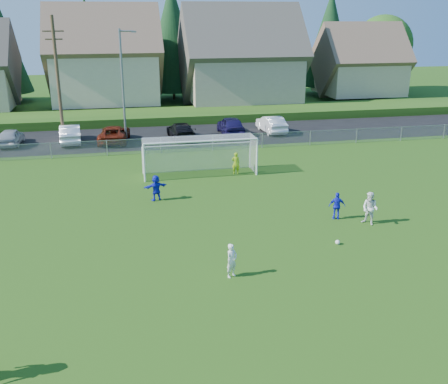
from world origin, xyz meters
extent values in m
plane|color=#193D0C|center=(0.00, 0.00, 0.00)|extent=(160.00, 160.00, 0.00)
plane|color=black|center=(0.00, 27.50, 0.01)|extent=(60.00, 60.00, 0.00)
cube|color=#1E420F|center=(0.00, 35.00, 0.40)|extent=(70.00, 6.00, 0.80)
sphere|color=white|center=(4.44, 3.62, 0.11)|extent=(0.22, 0.22, 0.22)
imported|color=white|center=(-1.02, 1.59, 0.71)|extent=(0.62, 0.57, 1.43)
imported|color=white|center=(6.97, 5.59, 0.85)|extent=(1.00, 1.04, 1.69)
imported|color=#161FCE|center=(5.65, 6.60, 0.72)|extent=(0.90, 0.57, 1.43)
imported|color=#161FCE|center=(-3.23, 11.38, 0.74)|extent=(1.44, 0.79, 1.48)
imported|color=#B0D419|center=(2.35, 15.50, 0.73)|extent=(0.59, 0.44, 1.47)
imported|color=#A3A7AB|center=(-13.61, 26.99, 0.68)|extent=(1.72, 4.03, 1.36)
imported|color=white|center=(-8.95, 26.88, 0.76)|extent=(1.91, 4.69, 1.51)
imported|color=#631A0B|center=(-5.43, 26.42, 0.68)|extent=(2.84, 5.14, 1.36)
imported|color=black|center=(0.10, 26.37, 0.69)|extent=(2.16, 4.87, 1.39)
imported|color=#181241|center=(4.60, 27.17, 0.80)|extent=(2.00, 4.75, 1.60)
imported|color=white|center=(8.35, 27.37, 0.74)|extent=(1.78, 4.54, 1.47)
cylinder|color=white|center=(-3.65, 15.00, 1.22)|extent=(0.12, 0.12, 2.44)
cylinder|color=white|center=(3.65, 15.00, 1.22)|extent=(0.12, 0.12, 2.44)
cylinder|color=white|center=(0.00, 15.00, 2.44)|extent=(7.30, 0.12, 0.12)
cylinder|color=white|center=(-3.65, 16.80, 0.90)|extent=(0.08, 0.08, 1.80)
cylinder|color=white|center=(3.65, 16.80, 0.90)|extent=(0.08, 0.08, 1.80)
cylinder|color=white|center=(0.00, 16.80, 1.80)|extent=(7.30, 0.08, 0.08)
cube|color=silver|center=(0.00, 16.80, 0.90)|extent=(7.30, 0.02, 1.80)
cube|color=silver|center=(-3.65, 15.90, 1.22)|extent=(0.02, 1.80, 2.44)
cube|color=silver|center=(3.65, 15.90, 1.22)|extent=(0.02, 1.80, 2.44)
cube|color=silver|center=(0.00, 15.90, 2.44)|extent=(7.30, 1.80, 0.02)
cube|color=gray|center=(0.00, 22.00, 1.18)|extent=(52.00, 0.03, 0.03)
cube|color=gray|center=(0.00, 22.00, 0.60)|extent=(52.00, 0.02, 1.14)
cylinder|color=gray|center=(0.00, 22.00, 0.60)|extent=(0.06, 0.06, 1.20)
cylinder|color=slate|center=(-4.50, 26.00, 4.50)|extent=(0.18, 0.18, 9.00)
cylinder|color=slate|center=(-4.00, 26.00, 8.80)|extent=(1.20, 0.12, 0.12)
cube|color=slate|center=(-3.40, 26.00, 8.75)|extent=(0.36, 0.18, 0.12)
cylinder|color=#473321|center=(-9.50, 27.00, 5.00)|extent=(0.26, 0.26, 10.00)
cube|color=#473321|center=(-9.50, 27.00, 8.80)|extent=(1.60, 0.10, 0.10)
cube|color=#473321|center=(-9.50, 27.00, 8.20)|extent=(1.30, 0.10, 0.10)
cube|color=#C6B58E|center=(-6.00, 43.00, 3.55)|extent=(11.00, 9.00, 5.50)
pyramid|color=brown|center=(-6.00, 43.00, 11.26)|extent=(12.10, 9.90, 4.96)
cube|color=tan|center=(9.00, 42.00, 3.30)|extent=(12.00, 10.00, 5.00)
pyramid|color=#4C473F|center=(9.00, 42.00, 11.32)|extent=(13.20, 11.00, 5.52)
cube|color=tan|center=(24.00, 43.00, 2.80)|extent=(9.00, 8.00, 4.00)
pyramid|color=brown|center=(24.00, 43.00, 9.21)|extent=(9.90, 8.80, 4.41)
cylinder|color=#382616|center=(-18.00, 50.00, 0.60)|extent=(0.30, 0.30, 1.20)
cylinder|color=#382616|center=(-8.00, 51.00, 0.60)|extent=(0.30, 0.30, 1.20)
cone|color=#143819|center=(-8.00, 51.00, 6.60)|extent=(6.24, 6.24, 10.80)
cylinder|color=#382616|center=(2.00, 48.00, 0.60)|extent=(0.30, 0.30, 1.20)
cone|color=#143819|center=(2.00, 48.00, 7.50)|extent=(7.28, 7.28, 12.60)
cylinder|color=#382616|center=(12.00, 50.00, 1.98)|extent=(0.36, 0.36, 3.96)
sphere|color=#2B5B19|center=(12.00, 50.00, 6.82)|extent=(8.36, 8.36, 8.36)
cylinder|color=#382616|center=(22.00, 48.00, 0.60)|extent=(0.30, 0.30, 1.20)
cone|color=#143819|center=(22.00, 48.00, 7.05)|extent=(6.76, 6.76, 11.70)
cylinder|color=#382616|center=(30.00, 49.00, 1.80)|extent=(0.36, 0.36, 3.60)
sphere|color=#2B5B19|center=(30.00, 49.00, 6.20)|extent=(7.60, 7.60, 7.60)
camera|label=1|loc=(-5.18, -16.91, 10.10)|focal=42.00mm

